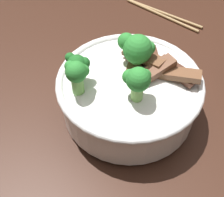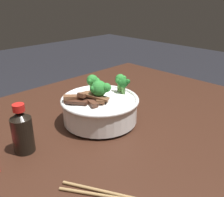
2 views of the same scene
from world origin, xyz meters
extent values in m
cube|color=#381E14|center=(0.00, 0.00, 0.74)|extent=(1.51, 0.92, 0.05)
cylinder|color=white|center=(-0.15, -0.04, 0.77)|extent=(0.11, 0.11, 0.01)
cylinder|color=white|center=(-0.15, -0.04, 0.81)|extent=(0.23, 0.23, 0.07)
torus|color=white|center=(-0.15, -0.04, 0.85)|extent=(0.24, 0.24, 0.01)
ellipsoid|color=white|center=(-0.15, -0.04, 0.84)|extent=(0.21, 0.21, 0.05)
cube|color=#563323|center=(-0.10, -0.01, 0.86)|extent=(0.03, 0.05, 0.01)
cube|color=brown|center=(-0.08, -0.07, 0.87)|extent=(0.07, 0.06, 0.01)
cube|color=brown|center=(-0.12, -0.05, 0.87)|extent=(0.07, 0.03, 0.03)
cube|color=brown|center=(-0.13, -0.02, 0.86)|extent=(0.06, 0.07, 0.02)
cube|color=#4C2B1E|center=(-0.08, -0.05, 0.86)|extent=(0.05, 0.08, 0.01)
cube|color=brown|center=(-0.12, -0.02, 0.87)|extent=(0.06, 0.08, 0.02)
cylinder|color=#7AB256|center=(-0.16, -0.08, 0.87)|extent=(0.02, 0.02, 0.03)
sphere|color=#2D8433|center=(-0.16, -0.08, 0.90)|extent=(0.04, 0.04, 0.04)
sphere|color=#2D8433|center=(-0.15, -0.08, 0.90)|extent=(0.02, 0.02, 0.02)
sphere|color=#2D8433|center=(-0.17, -0.07, 0.89)|extent=(0.02, 0.02, 0.02)
cylinder|color=#7AB256|center=(-0.13, -0.02, 0.87)|extent=(0.01, 0.01, 0.03)
sphere|color=#2D8433|center=(-0.13, -0.02, 0.89)|extent=(0.05, 0.05, 0.05)
sphere|color=#2D8433|center=(-0.12, -0.02, 0.89)|extent=(0.02, 0.02, 0.02)
sphere|color=#2D8433|center=(-0.15, 0.00, 0.90)|extent=(0.03, 0.03, 0.03)
cylinder|color=#5B9947|center=(-0.23, -0.01, 0.87)|extent=(0.01, 0.01, 0.03)
sphere|color=#1E6023|center=(-0.23, -0.01, 0.89)|extent=(0.03, 0.03, 0.03)
sphere|color=#1E6023|center=(-0.22, -0.01, 0.89)|extent=(0.02, 0.02, 0.02)
sphere|color=#1E6023|center=(-0.24, 0.00, 0.89)|extent=(0.02, 0.02, 0.02)
cylinder|color=#6BA84C|center=(-0.24, -0.03, 0.87)|extent=(0.02, 0.02, 0.03)
sphere|color=#2D8433|center=(-0.24, -0.03, 0.89)|extent=(0.03, 0.03, 0.03)
sphere|color=#2D8433|center=(-0.23, -0.03, 0.89)|extent=(0.02, 0.02, 0.02)
sphere|color=#2D8433|center=(-0.24, -0.02, 0.90)|extent=(0.02, 0.02, 0.02)
cylinder|color=#9E7A4C|center=(0.05, 0.21, 0.77)|extent=(0.12, 0.18, 0.01)
cylinder|color=#9E7A4C|center=(0.04, 0.21, 0.77)|extent=(0.10, 0.19, 0.01)
camera|label=1|loc=(-0.30, -0.34, 1.19)|focal=47.72mm
camera|label=2|loc=(0.32, 0.49, 1.15)|focal=40.25mm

